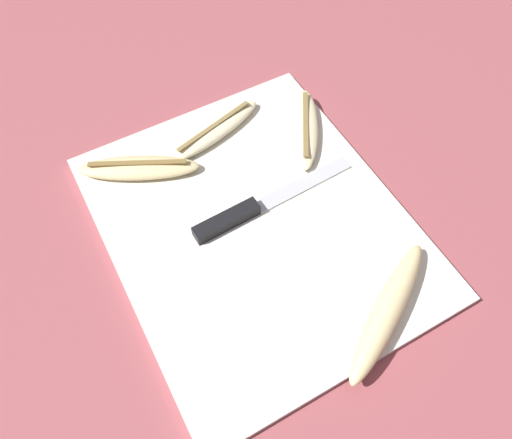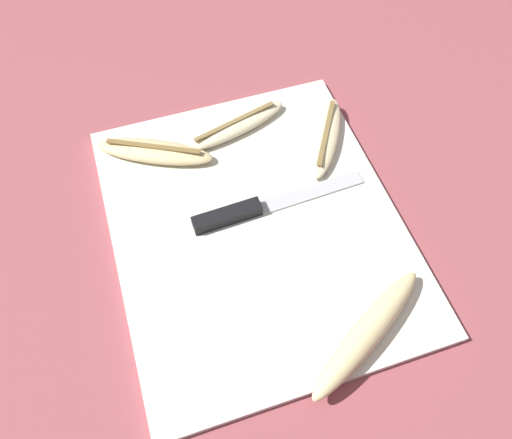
% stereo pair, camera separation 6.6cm
% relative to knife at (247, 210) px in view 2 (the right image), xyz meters
% --- Properties ---
extents(ground_plane, '(4.00, 4.00, 0.00)m').
position_rel_knife_xyz_m(ground_plane, '(0.02, 0.01, -0.02)').
color(ground_plane, '#93474C').
extents(cutting_board, '(0.45, 0.38, 0.01)m').
position_rel_knife_xyz_m(cutting_board, '(0.02, 0.01, -0.01)').
color(cutting_board, silver).
rests_on(cutting_board, ground_plane).
extents(knife, '(0.03, 0.25, 0.02)m').
position_rel_knife_xyz_m(knife, '(0.00, 0.00, 0.00)').
color(knife, black).
rests_on(knife, cutting_board).
extents(banana_ripe_center, '(0.13, 0.19, 0.03)m').
position_rel_knife_xyz_m(banana_ripe_center, '(0.21, 0.08, 0.01)').
color(banana_ripe_center, beige).
rests_on(banana_ripe_center, cutting_board).
extents(banana_cream_curved, '(0.15, 0.12, 0.02)m').
position_rel_knife_xyz_m(banana_cream_curved, '(-0.09, 0.15, 0.00)').
color(banana_cream_curved, beige).
rests_on(banana_cream_curved, cutting_board).
extents(banana_mellow_near, '(0.11, 0.17, 0.02)m').
position_rel_knife_xyz_m(banana_mellow_near, '(-0.14, -0.10, 0.00)').
color(banana_mellow_near, beige).
rests_on(banana_mellow_near, cutting_board).
extents(banana_bright_far, '(0.08, 0.17, 0.02)m').
position_rel_knife_xyz_m(banana_bright_far, '(-0.15, 0.03, 0.00)').
color(banana_bright_far, beige).
rests_on(banana_bright_far, cutting_board).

